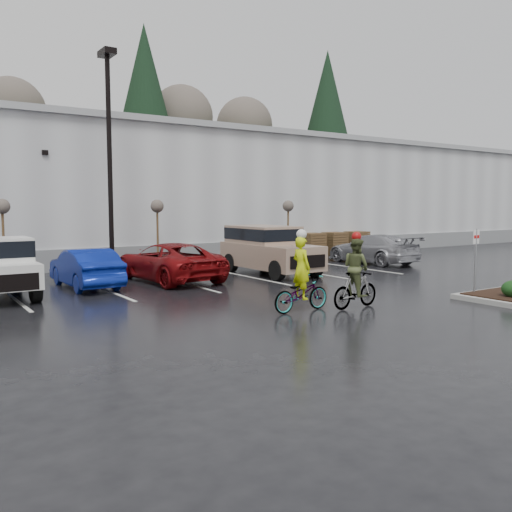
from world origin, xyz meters
TOP-DOWN VIEW (x-y plane):
  - ground at (0.00, 0.00)m, footprint 120.00×120.00m
  - warehouse at (0.00, 21.99)m, footprint 60.50×15.50m
  - wooded_ridge at (0.00, 45.00)m, footprint 80.00×25.00m
  - lamppost at (-4.00, 12.00)m, footprint 0.50×1.00m
  - sapling_west at (-8.00, 13.00)m, footprint 0.60×0.60m
  - sapling_mid at (-1.50, 13.00)m, footprint 0.60×0.60m
  - sapling_east at (6.00, 13.00)m, footprint 0.60×0.60m
  - pallet_stack_a at (8.50, 14.00)m, footprint 1.20×1.20m
  - pallet_stack_b at (10.20, 14.00)m, footprint 1.20×1.20m
  - pallet_stack_c at (12.00, 14.00)m, footprint 1.20×1.20m
  - fire_lane_sign at (3.80, 0.20)m, footprint 0.30×0.05m
  - car_blue at (-5.91, 9.25)m, footprint 1.58×4.30m
  - car_red at (-2.72, 9.15)m, footprint 2.87×5.54m
  - suv_tan at (1.81, 8.68)m, footprint 2.20×5.10m
  - car_far_silver at (8.52, 9.25)m, footprint 2.16×5.14m
  - cyclist_hivis at (-2.22, 1.50)m, footprint 1.92×0.75m
  - cyclist_olive at (-0.62, 1.01)m, footprint 1.72×0.84m

SIDE VIEW (x-z plane):
  - ground at x=0.00m, z-range 0.00..0.00m
  - pallet_stack_a at x=8.50m, z-range 0.00..1.35m
  - pallet_stack_b at x=10.20m, z-range 0.00..1.35m
  - pallet_stack_c at x=12.00m, z-range 0.00..1.35m
  - car_blue at x=-5.91m, z-range 0.00..1.41m
  - cyclist_hivis at x=-2.22m, z-range -0.44..1.86m
  - car_far_silver at x=8.52m, z-range 0.00..1.48m
  - car_red at x=-2.72m, z-range 0.00..1.49m
  - cyclist_olive at x=-0.62m, z-range -0.29..1.91m
  - suv_tan at x=1.81m, z-range 0.00..2.06m
  - fire_lane_sign at x=3.80m, z-range 0.31..2.51m
  - sapling_west at x=-8.00m, z-range 1.13..4.33m
  - sapling_mid at x=-1.50m, z-range 1.13..4.33m
  - sapling_east at x=6.00m, z-range 1.13..4.33m
  - wooded_ridge at x=0.00m, z-range 0.00..6.00m
  - warehouse at x=0.00m, z-range 0.05..7.25m
  - lamppost at x=-4.00m, z-range 1.07..10.30m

